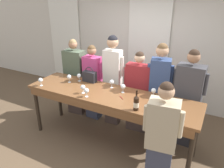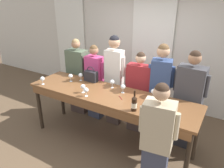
% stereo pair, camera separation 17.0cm
% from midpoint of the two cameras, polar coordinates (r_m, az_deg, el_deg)
% --- Properties ---
extents(ground_plane, '(18.00, 18.00, 0.00)m').
position_cam_midpoint_polar(ground_plane, '(4.26, -1.70, -14.82)').
color(ground_plane, brown).
extents(wall_back, '(12.00, 0.06, 2.80)m').
position_cam_midpoint_polar(wall_back, '(5.26, 8.65, 9.63)').
color(wall_back, beige).
rests_on(wall_back, ground_plane).
extents(curtain_panel_left, '(0.97, 0.03, 2.69)m').
position_cam_midpoint_polar(curtain_panel_left, '(6.41, -12.81, 11.29)').
color(curtain_panel_left, white).
rests_on(curtain_panel_left, ground_plane).
extents(curtain_panel_center, '(0.97, 0.03, 2.69)m').
position_cam_midpoint_polar(curtain_panel_center, '(5.22, 8.37, 8.89)').
color(curtain_panel_center, white).
rests_on(curtain_panel_center, ground_plane).
extents(tasting_bar, '(3.03, 0.80, 1.01)m').
position_cam_midpoint_polar(tasting_bar, '(3.74, -2.09, -4.09)').
color(tasting_bar, brown).
rests_on(tasting_bar, ground_plane).
extents(wine_bottle, '(0.08, 0.08, 0.32)m').
position_cam_midpoint_polar(wine_bottle, '(3.19, 4.83, -4.95)').
color(wine_bottle, black).
rests_on(wine_bottle, tasting_bar).
extents(handbag, '(0.26, 0.12, 0.29)m').
position_cam_midpoint_polar(handbag, '(4.20, -7.04, 2.01)').
color(handbag, '#232328').
rests_on(handbag, tasting_bar).
extents(wine_glass_front_left, '(0.08, 0.08, 0.15)m').
position_cam_midpoint_polar(wine_glass_front_left, '(4.22, -19.28, 0.93)').
color(wine_glass_front_left, white).
rests_on(wine_glass_front_left, tasting_bar).
extents(wine_glass_front_mid, '(0.08, 0.08, 0.15)m').
position_cam_midpoint_polar(wine_glass_front_mid, '(3.90, -1.35, 0.47)').
color(wine_glass_front_mid, white).
rests_on(wine_glass_front_mid, tasting_bar).
extents(wine_glass_front_right, '(0.08, 0.08, 0.15)m').
position_cam_midpoint_polar(wine_glass_front_right, '(3.72, 1.58, -0.72)').
color(wine_glass_front_right, white).
rests_on(wine_glass_front_right, tasting_bar).
extents(wine_glass_center_left, '(0.08, 0.08, 0.15)m').
position_cam_midpoint_polar(wine_glass_center_left, '(4.25, -9.75, 2.11)').
color(wine_glass_center_left, white).
rests_on(wine_glass_center_left, tasting_bar).
extents(wine_glass_center_mid, '(0.08, 0.08, 0.15)m').
position_cam_midpoint_polar(wine_glass_center_mid, '(3.62, 9.49, -1.76)').
color(wine_glass_center_mid, white).
rests_on(wine_glass_center_mid, tasting_bar).
extents(wine_glass_center_right, '(0.08, 0.08, 0.15)m').
position_cam_midpoint_polar(wine_glass_center_right, '(3.74, -8.91, -0.91)').
color(wine_glass_center_right, white).
rests_on(wine_glass_center_right, tasting_bar).
extents(wine_glass_back_left, '(0.08, 0.08, 0.15)m').
position_cam_midpoint_polar(wine_glass_back_left, '(4.23, -12.30, 1.80)').
color(wine_glass_back_left, white).
rests_on(wine_glass_back_left, tasting_bar).
extents(wine_glass_back_mid, '(0.08, 0.08, 0.15)m').
position_cam_midpoint_polar(wine_glass_back_mid, '(3.60, -8.04, -1.77)').
color(wine_glass_back_mid, white).
rests_on(wine_glass_back_mid, tasting_bar).
extents(pen, '(0.10, 0.09, 0.01)m').
position_cam_midpoint_polar(pen, '(3.58, 1.09, -3.59)').
color(pen, maroon).
rests_on(pen, tasting_bar).
extents(guest_olive_jacket, '(0.55, 0.28, 1.71)m').
position_cam_midpoint_polar(guest_olive_jacket, '(4.87, -10.56, 1.65)').
color(guest_olive_jacket, '#473833').
rests_on(guest_olive_jacket, ground_plane).
extents(guest_pink_top, '(0.48, 0.24, 1.63)m').
position_cam_midpoint_polar(guest_pink_top, '(4.63, -6.07, 0.49)').
color(guest_pink_top, '#383D51').
rests_on(guest_pink_top, ground_plane).
extents(guest_cream_sweater, '(0.46, 0.22, 1.87)m').
position_cam_midpoint_polar(guest_cream_sweater, '(4.33, -0.96, 1.40)').
color(guest_cream_sweater, '#473833').
rests_on(guest_cream_sweater, ground_plane).
extents(guest_striped_shirt, '(0.57, 0.24, 1.63)m').
position_cam_midpoint_polar(guest_striped_shirt, '(4.20, 5.60, -2.19)').
color(guest_striped_shirt, '#473833').
rests_on(guest_striped_shirt, ground_plane).
extents(guest_navy_coat, '(0.46, 0.32, 1.82)m').
position_cam_midpoint_polar(guest_navy_coat, '(4.02, 10.91, -1.63)').
color(guest_navy_coat, '#473833').
rests_on(guest_navy_coat, ground_plane).
extents(guest_beige_cap, '(0.56, 0.28, 1.78)m').
position_cam_midpoint_polar(guest_beige_cap, '(3.96, 17.91, -3.78)').
color(guest_beige_cap, '#28282D').
rests_on(guest_beige_cap, ground_plane).
extents(host_pouring, '(0.49, 0.30, 1.69)m').
position_cam_midpoint_polar(host_pouring, '(2.91, 10.93, -14.64)').
color(host_pouring, '#383D51').
rests_on(host_pouring, ground_plane).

